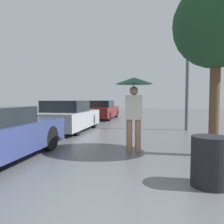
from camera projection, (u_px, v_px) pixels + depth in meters
The scene contains 7 objects.
ground_plane at pixel (122, 222), 2.46m from camera, with size 60.00×60.00×0.00m, color #4C4F54.
pedestrian at pixel (134, 96), 5.70m from camera, with size 0.98×0.98×1.95m.
parked_car_middle at pixel (67, 117), 9.54m from camera, with size 1.87×3.83×1.32m.
parked_car_farthest at pixel (102, 110), 15.38m from camera, with size 1.75×4.40×1.28m.
tree at pixel (217, 26), 5.12m from camera, with size 2.03×2.03×4.14m.
street_lamp at pixel (188, 62), 9.50m from camera, with size 0.33×0.33×4.93m.
trash_bin at pixel (210, 161), 3.45m from camera, with size 0.58×0.58×0.80m.
Camera 1 is at (0.34, -2.36, 1.38)m, focal length 35.00 mm.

